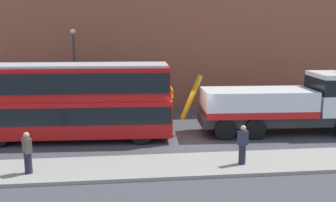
% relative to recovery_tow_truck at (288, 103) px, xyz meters
% --- Properties ---
extents(ground_plane, '(120.00, 120.00, 0.00)m').
position_rel_recovery_tow_truck_xyz_m(ground_plane, '(-5.83, -0.48, -1.76)').
color(ground_plane, '#424247').
extents(near_kerb, '(60.00, 2.80, 0.15)m').
position_rel_recovery_tow_truck_xyz_m(near_kerb, '(-5.83, -4.68, -1.68)').
color(near_kerb, gray).
rests_on(near_kerb, ground_plane).
extents(recovery_tow_truck, '(10.20, 3.05, 3.67)m').
position_rel_recovery_tow_truck_xyz_m(recovery_tow_truck, '(0.00, 0.00, 0.00)').
color(recovery_tow_truck, '#2D2D2D').
rests_on(recovery_tow_truck, ground_plane).
extents(double_decker_bus, '(11.13, 3.06, 4.06)m').
position_rel_recovery_tow_truck_xyz_m(double_decker_bus, '(-12.17, 0.02, 0.47)').
color(double_decker_bus, red).
rests_on(double_decker_bus, ground_plane).
extents(pedestrian_onlooker, '(0.44, 0.48, 1.71)m').
position_rel_recovery_tow_truck_xyz_m(pedestrian_onlooker, '(-13.03, -5.02, -0.77)').
color(pedestrian_onlooker, '#232333').
rests_on(pedestrian_onlooker, near_kerb).
extents(pedestrian_bystander, '(0.46, 0.38, 1.71)m').
position_rel_recovery_tow_truck_xyz_m(pedestrian_bystander, '(-4.17, -4.96, -0.77)').
color(pedestrian_bystander, '#232333').
rests_on(pedestrian_bystander, near_kerb).
extents(street_lamp, '(0.36, 0.36, 5.83)m').
position_rel_recovery_tow_truck_xyz_m(street_lamp, '(-12.38, 5.52, 1.71)').
color(street_lamp, '#38383D').
rests_on(street_lamp, ground_plane).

